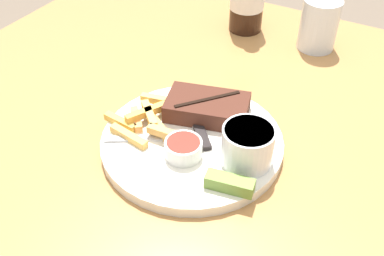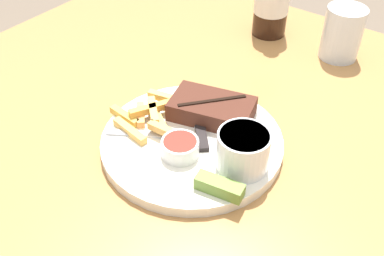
{
  "view_description": "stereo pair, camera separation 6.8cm",
  "coord_description": "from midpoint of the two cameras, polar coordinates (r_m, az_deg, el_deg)",
  "views": [
    {
      "loc": [
        0.25,
        -0.45,
        1.25
      ],
      "look_at": [
        0.0,
        0.0,
        0.81
      ],
      "focal_mm": 42.0,
      "sensor_mm": 36.0,
      "label": 1
    },
    {
      "loc": [
        0.31,
        -0.41,
        1.25
      ],
      "look_at": [
        0.0,
        0.0,
        0.81
      ],
      "focal_mm": 42.0,
      "sensor_mm": 36.0,
      "label": 2
    }
  ],
  "objects": [
    {
      "name": "dining_table",
      "position": [
        0.77,
        2.55,
        -7.31
      ],
      "size": [
        1.11,
        1.08,
        0.77
      ],
      "color": "#A87542",
      "rests_on": "ground_plane"
    },
    {
      "name": "dinner_plate",
      "position": [
        0.7,
        2.78,
        -1.93
      ],
      "size": [
        0.28,
        0.28,
        0.02
      ],
      "color": "silver",
      "rests_on": "dining_table"
    },
    {
      "name": "steak_portion",
      "position": [
        0.73,
        5.22,
        2.35
      ],
      "size": [
        0.15,
        0.11,
        0.03
      ],
      "color": "#472319",
      "rests_on": "dinner_plate"
    },
    {
      "name": "fries_pile",
      "position": [
        0.71,
        -2.52,
        1.3
      ],
      "size": [
        0.17,
        0.11,
        0.02
      ],
      "color": "#E7B659",
      "rests_on": "dinner_plate"
    },
    {
      "name": "coleslaw_cup",
      "position": [
        0.63,
        9.59,
        -2.76
      ],
      "size": [
        0.08,
        0.08,
        0.06
      ],
      "color": "white",
      "rests_on": "dinner_plate"
    },
    {
      "name": "dipping_sauce_cup",
      "position": [
        0.66,
        1.45,
        -2.56
      ],
      "size": [
        0.06,
        0.06,
        0.03
      ],
      "color": "silver",
      "rests_on": "dinner_plate"
    },
    {
      "name": "pickle_spear",
      "position": [
        0.61,
        6.71,
        -7.57
      ],
      "size": [
        0.07,
        0.03,
        0.02
      ],
      "color": "olive",
      "rests_on": "dinner_plate"
    },
    {
      "name": "fork_utensil",
      "position": [
        0.7,
        -3.25,
        -0.9
      ],
      "size": [
        0.12,
        0.08,
        0.0
      ],
      "rotation": [
        0.0,
        0.0,
        6.83
      ],
      "color": "#B7B7BC",
      "rests_on": "dinner_plate"
    },
    {
      "name": "knife_utensil",
      "position": [
        0.72,
        3.63,
        0.54
      ],
      "size": [
        0.12,
        0.13,
        0.01
      ],
      "rotation": [
        0.0,
        0.0,
        2.31
      ],
      "color": "#B7B7BC",
      "rests_on": "dinner_plate"
    },
    {
      "name": "drinking_glass",
      "position": [
        0.95,
        20.56,
        11.16
      ],
      "size": [
        0.08,
        0.08,
        0.1
      ],
      "color": "silver",
      "rests_on": "dining_table"
    }
  ]
}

